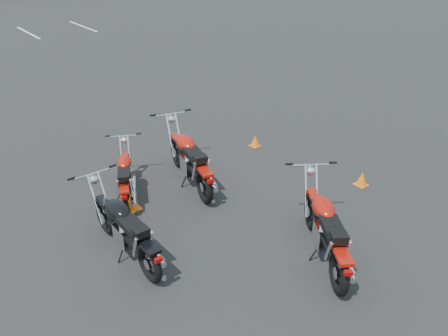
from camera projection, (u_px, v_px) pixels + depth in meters
ground at (235, 215)px, 7.98m from camera, size 120.00×120.00×0.00m
motorcycle_front_red at (126, 177)px, 8.38m from camera, size 1.20×1.83×0.93m
motorcycle_second_black at (125, 229)px, 6.76m from camera, size 0.85×2.19×1.07m
motorcycle_third_red at (190, 160)px, 8.77m from camera, size 1.08×2.37×1.17m
motorcycle_rear_red at (326, 230)px, 6.72m from camera, size 1.63×2.12×1.12m
training_cone_near at (255, 141)px, 10.55m from camera, size 0.23×0.23×0.27m
training_cone_far at (362, 179)px, 8.88m from camera, size 0.24×0.24×0.29m
training_cone_extra at (132, 201)px, 8.08m from camera, size 0.28×0.28×0.34m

